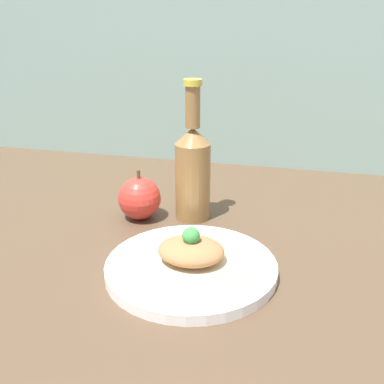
% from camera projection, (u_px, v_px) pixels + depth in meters
% --- Properties ---
extents(ground_plane, '(1.80, 1.10, 0.04)m').
position_uv_depth(ground_plane, '(180.00, 261.00, 0.81)').
color(ground_plane, brown).
extents(wall_backsplash, '(1.80, 0.03, 0.80)m').
position_uv_depth(wall_backsplash, '(235.00, 12.00, 1.14)').
color(wall_backsplash, '#84A399').
rests_on(wall_backsplash, ground_plane).
extents(plate, '(0.28, 0.28, 0.02)m').
position_uv_depth(plate, '(191.00, 266.00, 0.73)').
color(plate, white).
rests_on(plate, ground_plane).
extents(plated_food, '(0.19, 0.19, 0.06)m').
position_uv_depth(plated_food, '(191.00, 253.00, 0.72)').
color(plated_food, beige).
rests_on(plated_food, plate).
extents(cider_bottle, '(0.07, 0.07, 0.28)m').
position_uv_depth(cider_bottle, '(193.00, 169.00, 0.90)').
color(cider_bottle, olive).
rests_on(cider_bottle, ground_plane).
extents(apple, '(0.09, 0.09, 0.10)m').
position_uv_depth(apple, '(140.00, 198.00, 0.92)').
color(apple, red).
rests_on(apple, ground_plane).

